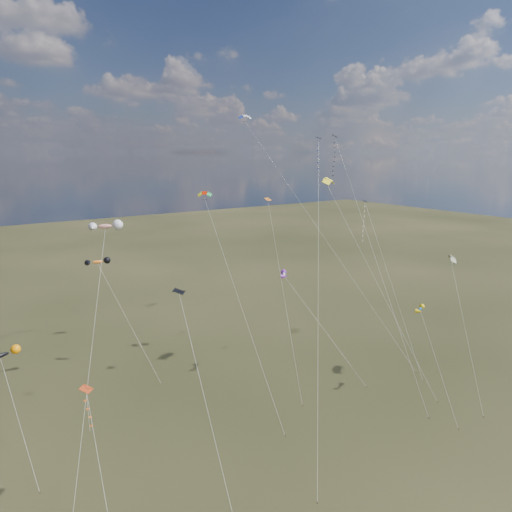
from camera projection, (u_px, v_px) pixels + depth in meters
ground at (352, 464)px, 47.80m from camera, size 400.00×400.00×0.00m
diamond_black_high at (339, 169)px, 69.64m from camera, size 5.44×24.11×34.59m
diamond_navy_tall at (318, 175)px, 60.35m from camera, size 18.21×21.71×33.97m
diamond_black_mid at (195, 357)px, 37.85m from camera, size 1.36×13.29×20.37m
diamond_red_low at (89, 417)px, 37.97m from camera, size 1.37×10.13×12.94m
diamond_navy_right at (366, 228)px, 71.22m from camera, size 1.10×13.88×24.67m
diamond_orange_center at (276, 247)px, 68.14m from camera, size 7.73×18.49×24.93m
parafoil_yellow at (329, 180)px, 66.71m from camera, size 4.78×19.97×28.74m
parafoil_blue_white at (247, 118)px, 73.93m from camera, size 13.95×27.87×38.24m
parafoil_striped at (453, 257)px, 64.54m from camera, size 8.34×11.93×18.15m
parafoil_tricolor at (205, 195)px, 66.09m from camera, size 3.40×23.76×26.67m
novelty_black_orange at (0, 356)px, 47.07m from camera, size 3.80×9.47×11.96m
novelty_orange_black at (98, 262)px, 64.43m from camera, size 6.82×9.13×17.35m
novelty_white_purple at (284, 275)px, 65.92m from camera, size 7.11×12.45×15.17m
novelty_redwhite_stripe at (105, 227)px, 54.36m from camera, size 11.24×18.00×24.01m
novelty_blue_yellow at (421, 310)px, 60.97m from camera, size 5.18×10.19×11.86m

